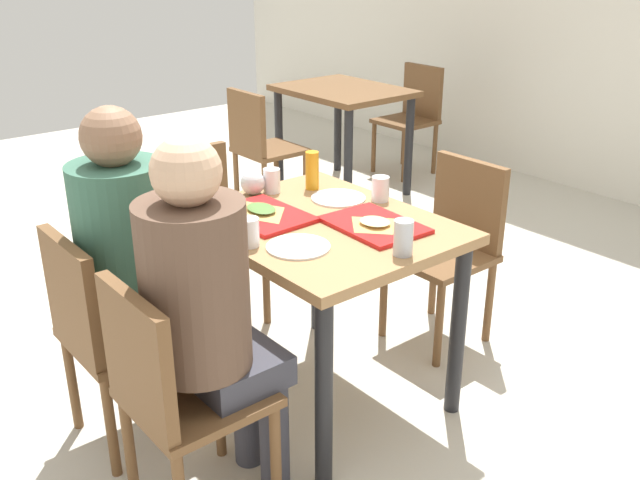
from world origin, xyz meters
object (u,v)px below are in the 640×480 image
at_px(main_table, 320,250).
at_px(paper_plate_center, 338,198).
at_px(tray_red_near, 264,215).
at_px(tray_red_far, 374,225).
at_px(person_in_red, 134,252).
at_px(paper_plate_near_edge, 298,247).
at_px(background_chair_far, 413,111).
at_px(chair_left_end, 204,224).
at_px(plastic_cup_a, 380,189).
at_px(chair_near_left, 104,327).
at_px(background_chair_near, 259,143).
at_px(pizza_slice_a, 261,210).
at_px(background_table, 343,106).
at_px(condiment_bottle, 312,170).
at_px(person_in_brown_jacket, 207,302).
at_px(plastic_cup_c, 272,181).
at_px(plastic_cup_b, 249,232).
at_px(chair_far_side, 453,238).
at_px(soda_can, 403,238).
at_px(pizza_slice_b, 375,223).
at_px(foil_bundle, 253,183).
at_px(chair_near_right, 171,389).

xyz_separation_m(main_table, paper_plate_center, (-0.14, 0.21, 0.12)).
height_order(tray_red_near, tray_red_far, same).
relative_size(person_in_red, paper_plate_near_edge, 5.64).
height_order(paper_plate_near_edge, background_chair_far, background_chair_far).
bearing_deg(person_in_red, tray_red_far, 61.43).
relative_size(chair_left_end, plastic_cup_a, 8.31).
relative_size(chair_near_left, background_chair_near, 1.00).
xyz_separation_m(paper_plate_center, pizza_slice_a, (-0.04, -0.35, 0.02)).
distance_m(paper_plate_center, background_table, 2.36).
distance_m(paper_plate_center, condiment_bottle, 0.18).
distance_m(person_in_brown_jacket, plastic_cup_c, 0.94).
xyz_separation_m(tray_red_near, background_table, (-1.74, 1.92, -0.14)).
bearing_deg(plastic_cup_b, pizza_slice_a, 136.83).
relative_size(person_in_brown_jacket, plastic_cup_b, 12.41).
xyz_separation_m(chair_far_side, plastic_cup_c, (-0.39, -0.72, 0.32)).
height_order(soda_can, background_chair_near, soda_can).
bearing_deg(plastic_cup_a, pizza_slice_a, -108.73).
distance_m(tray_red_near, pizza_slice_b, 0.43).
relative_size(main_table, plastic_cup_c, 9.64).
xyz_separation_m(plastic_cup_b, condiment_bottle, (-0.34, 0.55, 0.03)).
bearing_deg(plastic_cup_c, background_table, 131.49).
distance_m(pizza_slice_a, plastic_cup_c, 0.28).
xyz_separation_m(chair_far_side, paper_plate_near_edge, (0.14, -0.99, 0.28)).
bearing_deg(plastic_cup_b, condiment_bottle, 121.68).
height_order(chair_left_end, tray_red_near, chair_left_end).
relative_size(paper_plate_near_edge, pizza_slice_a, 1.00).
xyz_separation_m(plastic_cup_b, background_table, (-1.93, 2.11, -0.18)).
distance_m(paper_plate_near_edge, foil_bundle, 0.59).
xyz_separation_m(paper_plate_center, background_chair_far, (-1.76, 2.30, -0.28)).
xyz_separation_m(plastic_cup_c, foil_bundle, (-0.02, -0.08, 0.00)).
relative_size(tray_red_far, foil_bundle, 3.60).
distance_m(chair_far_side, background_chair_far, 2.58).
bearing_deg(tray_red_far, tray_red_near, -143.04).
relative_size(pizza_slice_a, plastic_cup_c, 2.21).
bearing_deg(person_in_brown_jacket, chair_near_right, -90.00).
bearing_deg(chair_left_end, plastic_cup_c, 6.94).
bearing_deg(paper_plate_near_edge, background_chair_far, 126.94).
height_order(chair_near_left, paper_plate_center, chair_near_left).
distance_m(chair_near_left, background_chair_near, 2.47).
relative_size(plastic_cup_c, soda_can, 0.82).
distance_m(person_in_red, paper_plate_center, 0.86).
height_order(chair_near_right, plastic_cup_c, plastic_cup_c).
bearing_deg(plastic_cup_c, plastic_cup_b, -43.63).
bearing_deg(soda_can, plastic_cup_c, 177.19).
distance_m(chair_near_left, person_in_brown_jacket, 0.56).
height_order(pizza_slice_a, pizza_slice_b, same).
bearing_deg(soda_can, background_chair_near, 156.13).
xyz_separation_m(chair_left_end, person_in_red, (0.63, -0.63, 0.25)).
height_order(chair_near_left, person_in_brown_jacket, person_in_brown_jacket).
bearing_deg(person_in_brown_jacket, main_table, 110.78).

